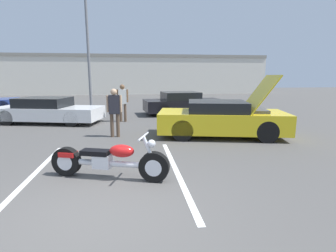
{
  "coord_description": "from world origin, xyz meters",
  "views": [
    {
      "loc": [
        0.6,
        -3.84,
        2.09
      ],
      "look_at": [
        1.47,
        2.78,
        0.8
      ],
      "focal_mm": 28.0,
      "sensor_mm": 36.0,
      "label": 1
    }
  ],
  "objects": [
    {
      "name": "ground_plane",
      "position": [
        0.0,
        0.0,
        0.0
      ],
      "size": [
        80.0,
        80.0,
        0.0
      ],
      "primitive_type": "plane",
      "color": "#514F4C"
    },
    {
      "name": "parking_stripe_foreground",
      "position": [
        -1.56,
        1.65,
        0.0
      ],
      "size": [
        0.12,
        4.51,
        0.01
      ],
      "primitive_type": "cube",
      "color": "white",
      "rests_on": "ground"
    },
    {
      "name": "parking_stripe_middle",
      "position": [
        1.51,
        1.65,
        0.0
      ],
      "size": [
        0.12,
        4.51,
        0.01
      ],
      "primitive_type": "cube",
      "color": "white",
      "rests_on": "ground"
    },
    {
      "name": "far_building",
      "position": [
        0.0,
        27.74,
        2.34
      ],
      "size": [
        32.0,
        4.2,
        4.4
      ],
      "color": "beige",
      "rests_on": "ground"
    },
    {
      "name": "light_pole",
      "position": [
        -2.25,
        14.8,
        4.42
      ],
      "size": [
        1.21,
        0.28,
        8.08
      ],
      "color": "slate",
      "rests_on": "ground"
    },
    {
      "name": "motorcycle",
      "position": [
        0.07,
        1.39,
        0.38
      ],
      "size": [
        2.44,
        1.03,
        0.94
      ],
      "rotation": [
        0.0,
        0.0,
        -0.31
      ],
      "color": "black",
      "rests_on": "ground"
    },
    {
      "name": "show_car_hood_open",
      "position": [
        3.63,
        4.78,
        0.62
      ],
      "size": [
        4.58,
        2.68,
        2.11
      ],
      "rotation": [
        0.0,
        0.0,
        -0.21
      ],
      "color": "yellow",
      "rests_on": "ground"
    },
    {
      "name": "parked_car_mid_row",
      "position": [
        -3.22,
        8.35,
        0.55
      ],
      "size": [
        4.91,
        2.77,
        1.13
      ],
      "rotation": [
        0.0,
        0.0,
        -0.23
      ],
      "color": "white",
      "rests_on": "ground"
    },
    {
      "name": "parked_car_right_row",
      "position": [
        3.28,
        10.29,
        0.59
      ],
      "size": [
        4.43,
        2.31,
        1.21
      ],
      "rotation": [
        0.0,
        0.0,
        0.11
      ],
      "color": "black",
      "rests_on": "ground"
    },
    {
      "name": "spectator_near_motorcycle",
      "position": [
        -0.06,
        5.17,
        0.98
      ],
      "size": [
        0.52,
        0.22,
        1.66
      ],
      "color": "brown",
      "rests_on": "ground"
    },
    {
      "name": "spectator_midground",
      "position": [
        0.1,
        8.24,
        1.01
      ],
      "size": [
        0.52,
        0.22,
        1.7
      ],
      "color": "brown",
      "rests_on": "ground"
    }
  ]
}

